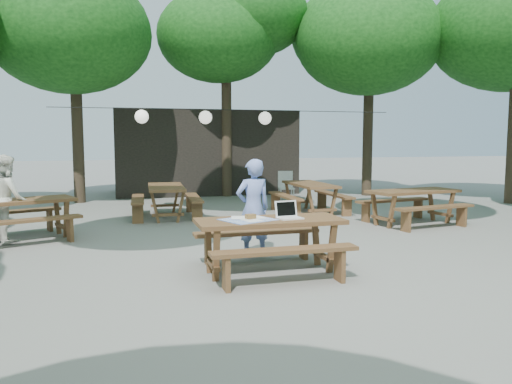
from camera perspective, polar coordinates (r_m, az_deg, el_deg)
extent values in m
plane|color=slate|center=(7.46, 3.84, -8.20)|extent=(80.00, 80.00, 0.00)
cube|color=black|center=(17.57, -6.00, 4.57)|extent=(6.00, 3.00, 2.80)
cube|color=#54381D|center=(6.83, 1.57, -3.35)|extent=(2.00, 0.80, 0.06)
cube|color=#54381D|center=(6.27, 3.32, -6.71)|extent=(1.90, 0.28, 0.05)
cube|color=#54381D|center=(7.49, 0.10, -4.61)|extent=(1.90, 0.28, 0.05)
cube|color=#54381D|center=(6.90, 1.56, -6.42)|extent=(1.70, 0.70, 0.69)
cube|color=#54381D|center=(9.99, -25.81, -0.97)|extent=(2.15, 1.49, 0.06)
cube|color=#54381D|center=(9.39, -24.92, -3.00)|extent=(1.87, 0.97, 0.05)
cube|color=#54381D|center=(10.65, -26.46, -2.07)|extent=(1.87, 0.97, 0.05)
cube|color=#54381D|center=(10.04, -25.71, -3.10)|extent=(1.84, 1.29, 0.69)
cube|color=#54381D|center=(11.28, 17.53, 0.08)|extent=(2.10, 1.11, 0.06)
cube|color=#54381D|center=(10.84, 19.78, -1.66)|extent=(1.92, 0.58, 0.05)
cube|color=#54381D|center=(11.80, 15.37, -0.93)|extent=(1.92, 0.58, 0.05)
cube|color=#54381D|center=(11.33, 17.47, -1.81)|extent=(1.79, 0.96, 0.69)
cube|color=#54381D|center=(11.90, -10.26, 0.56)|extent=(0.90, 2.04, 0.06)
cube|color=#54381D|center=(11.97, -7.13, -0.66)|extent=(0.37, 1.91, 0.05)
cube|color=#54381D|center=(11.92, -13.36, -0.81)|extent=(0.37, 1.91, 0.05)
cube|color=#54381D|center=(11.94, -10.22, -1.23)|extent=(0.78, 1.73, 0.69)
cube|color=#54381D|center=(12.48, 6.18, 0.87)|extent=(0.80, 2.00, 0.06)
cube|color=#54381D|center=(12.76, 8.88, -0.27)|extent=(0.28, 1.90, 0.05)
cube|color=#54381D|center=(12.29, 3.35, -0.45)|extent=(0.28, 1.90, 0.05)
cube|color=#54381D|center=(12.52, 6.16, -0.84)|extent=(0.70, 1.70, 0.69)
imported|color=#7D95E4|center=(7.75, -0.33, -1.87)|extent=(0.60, 0.43, 1.53)
imported|color=white|center=(9.97, -26.59, -0.65)|extent=(0.87, 0.95, 1.57)
cube|color=silver|center=(14.74, 3.48, 0.43)|extent=(0.51, 0.51, 0.04)
cube|color=silver|center=(14.91, 3.37, 1.49)|extent=(0.44, 0.12, 0.48)
cube|color=silver|center=(14.76, 3.48, -0.39)|extent=(0.49, 0.49, 0.38)
cube|color=white|center=(6.85, 3.88, -3.00)|extent=(0.36, 0.28, 0.02)
cube|color=white|center=(6.93, 3.44, -1.92)|extent=(0.34, 0.11, 0.23)
cube|color=black|center=(6.92, 3.47, -1.93)|extent=(0.28, 0.08, 0.19)
cube|color=blue|center=(6.74, -0.93, -3.18)|extent=(0.81, 0.76, 0.01)
cube|color=white|center=(6.68, -0.57, -3.22)|extent=(0.29, 0.35, 0.00)
cube|color=white|center=(6.90, -0.09, -2.90)|extent=(0.26, 0.33, 0.00)
cube|color=white|center=(6.86, -1.97, -2.94)|extent=(0.27, 0.34, 0.00)
cube|color=brown|center=(6.76, -0.62, -2.79)|extent=(0.15, 0.12, 0.06)
cylinder|color=black|center=(13.17, -2.77, 9.35)|extent=(9.00, 0.02, 0.02)
sphere|color=white|center=(12.85, -12.93, 8.40)|extent=(0.34, 0.34, 0.34)
sphere|color=white|center=(13.02, -5.80, 8.48)|extent=(0.34, 0.34, 0.34)
sphere|color=white|center=(13.39, 1.04, 8.44)|extent=(0.34, 0.34, 0.34)
cylinder|color=#2D2319|center=(15.37, -19.77, 8.00)|extent=(0.32, 0.32, 4.92)
ellipsoid|color=#124614|center=(15.73, -20.15, 18.10)|extent=(5.21, 5.21, 3.91)
cylinder|color=#2D2319|center=(16.20, -3.39, 8.85)|extent=(0.32, 0.32, 5.28)
ellipsoid|color=#124614|center=(16.61, -3.46, 19.03)|extent=(3.93, 3.93, 2.95)
cylinder|color=#2D2319|center=(16.80, 12.67, 7.27)|extent=(0.32, 0.32, 4.49)
ellipsoid|color=#124614|center=(17.06, 12.87, 15.84)|extent=(4.30, 4.30, 3.23)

